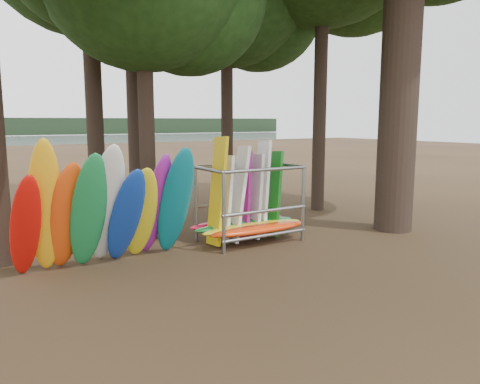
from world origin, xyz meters
TOP-DOWN VIEW (x-y plane):
  - ground at (0.00, 0.00)m, footprint 120.00×120.00m
  - lake at (0.00, 60.00)m, footprint 160.00×160.00m
  - kayak_row at (-3.46, 1.36)m, footprint 4.03×2.03m
  - storage_rack at (0.48, 1.68)m, footprint 3.16×1.57m

SIDE VIEW (x-z plane):
  - ground at x=0.00m, z-range 0.00..0.00m
  - lake at x=0.00m, z-range 0.00..0.00m
  - storage_rack at x=0.48m, z-range -0.47..2.39m
  - kayak_row at x=-3.46m, z-range -0.25..2.81m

